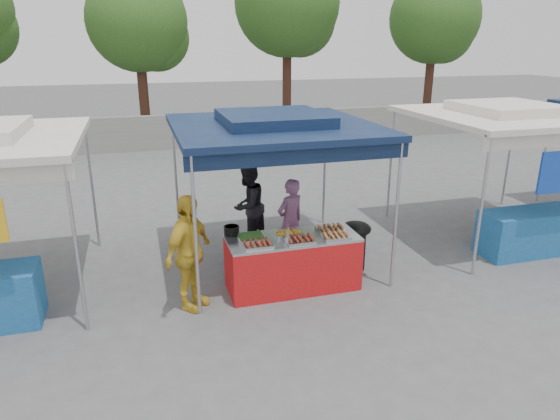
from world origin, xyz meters
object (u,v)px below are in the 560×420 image
object	(u,v)px
wok_burner	(355,241)
customer_person	(189,253)
cooking_pot	(232,230)
helper_man	(248,206)
vendor_woman	(290,222)
vendor_table	(293,262)

from	to	relation	value
wok_burner	customer_person	size ratio (longest dim) A/B	0.50
cooking_pot	helper_man	bearing A→B (deg)	68.32
customer_person	cooking_pot	bearing A→B (deg)	-12.97
vendor_woman	helper_man	xyz separation A→B (m)	(-0.53, 0.92, 0.04)
vendor_woman	wok_burner	bearing A→B (deg)	125.34
vendor_table	helper_man	size ratio (longest dim) A/B	1.26
customer_person	wok_burner	bearing A→B (deg)	-39.04
cooking_pot	customer_person	distance (m)	0.89
cooking_pot	vendor_table	bearing A→B (deg)	-21.92
vendor_table	helper_man	bearing A→B (deg)	98.82
vendor_woman	customer_person	world-z (taller)	customer_person
cooking_pot	helper_man	xyz separation A→B (m)	(0.59, 1.48, -0.13)
helper_man	customer_person	xyz separation A→B (m)	(-1.30, -2.01, 0.06)
wok_burner	vendor_table	bearing A→B (deg)	-172.00
vendor_woman	vendor_table	bearing A→B (deg)	50.54
vendor_woman	helper_man	distance (m)	1.06
vendor_table	wok_burner	xyz separation A→B (m)	(1.21, 0.35, 0.07)
wok_burner	helper_man	distance (m)	2.13
cooking_pot	wok_burner	size ratio (longest dim) A/B	0.28
cooking_pot	vendor_woman	xyz separation A→B (m)	(1.11, 0.56, -0.17)
cooking_pot	customer_person	world-z (taller)	customer_person
cooking_pot	vendor_woman	world-z (taller)	vendor_woman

